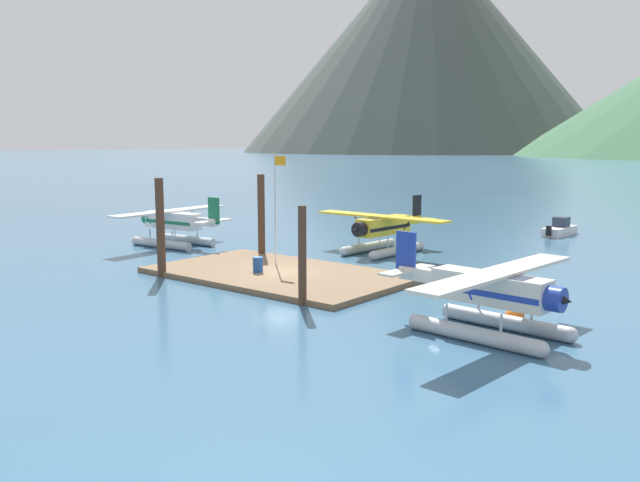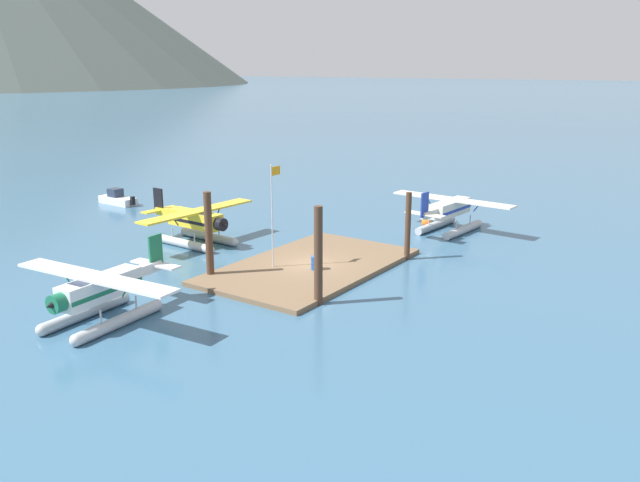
# 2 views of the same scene
# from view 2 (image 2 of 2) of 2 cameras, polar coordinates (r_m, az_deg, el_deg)

# --- Properties ---
(ground_plane) EXTENTS (1200.00, 1200.00, 0.00)m
(ground_plane) POSITION_cam_2_polar(r_m,az_deg,el_deg) (43.62, -0.87, -2.41)
(ground_plane) COLOR #38607F
(dock_platform) EXTENTS (14.91, 8.78, 0.30)m
(dock_platform) POSITION_cam_2_polar(r_m,az_deg,el_deg) (43.57, -0.87, -2.22)
(dock_platform) COLOR brown
(dock_platform) RESTS_ON ground
(piling_near_left) EXTENTS (0.49, 0.49, 5.70)m
(piling_near_left) POSITION_cam_2_polar(r_m,az_deg,el_deg) (36.33, -0.15, -1.33)
(piling_near_left) COLOR #4C3323
(piling_near_left) RESTS_ON ground
(piling_near_right) EXTENTS (0.40, 0.40, 4.77)m
(piling_near_right) POSITION_cam_2_polar(r_m,az_deg,el_deg) (45.40, 7.69, 1.28)
(piling_near_right) COLOR #4C3323
(piling_near_right) RESTS_ON ground
(piling_far_left) EXTENTS (0.48, 0.48, 5.60)m
(piling_far_left) POSITION_cam_2_polar(r_m,az_deg,el_deg) (41.45, -9.69, 0.46)
(piling_far_left) COLOR #4C3323
(piling_far_left) RESTS_ON ground
(flagpole) EXTENTS (0.95, 0.10, 6.76)m
(flagpole) POSITION_cam_2_polar(r_m,az_deg,el_deg) (42.16, -4.13, 3.19)
(flagpole) COLOR silver
(flagpole) RESTS_ON dock_platform
(fuel_drum) EXTENTS (0.62, 0.62, 0.88)m
(fuel_drum) POSITION_cam_2_polar(r_m,az_deg,el_deg) (42.29, -0.40, -1.93)
(fuel_drum) COLOR #1E4C99
(fuel_drum) RESTS_ON dock_platform
(mooring_buoy) EXTENTS (0.81, 0.81, 0.81)m
(mooring_buoy) POSITION_cam_2_polar(r_m,az_deg,el_deg) (55.29, 9.27, 1.60)
(mooring_buoy) COLOR orange
(mooring_buoy) RESTS_ON ground
(seaplane_white_port_fwd) EXTENTS (7.97, 10.48, 3.84)m
(seaplane_white_port_fwd) POSITION_cam_2_polar(r_m,az_deg,el_deg) (35.99, -18.65, -4.44)
(seaplane_white_port_fwd) COLOR #B7BABF
(seaplane_white_port_fwd) RESTS_ON ground
(seaplane_cream_stbd_aft) EXTENTS (7.97, 10.48, 3.84)m
(seaplane_cream_stbd_aft) POSITION_cam_2_polar(r_m,az_deg,el_deg) (54.05, 11.30, 2.47)
(seaplane_cream_stbd_aft) COLOR #B7BABF
(seaplane_cream_stbd_aft) RESTS_ON ground
(seaplane_yellow_bow_centre) EXTENTS (10.45, 7.98, 3.84)m
(seaplane_yellow_bow_centre) POSITION_cam_2_polar(r_m,az_deg,el_deg) (49.98, -10.80, 1.47)
(seaplane_yellow_bow_centre) COLOR #B7BABF
(seaplane_yellow_bow_centre) RESTS_ON ground
(boat_white_open_north) EXTENTS (1.63, 4.89, 1.50)m
(boat_white_open_north) POSITION_cam_2_polar(r_m,az_deg,el_deg) (66.95, -17.33, 3.54)
(boat_white_open_north) COLOR silver
(boat_white_open_north) RESTS_ON ground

